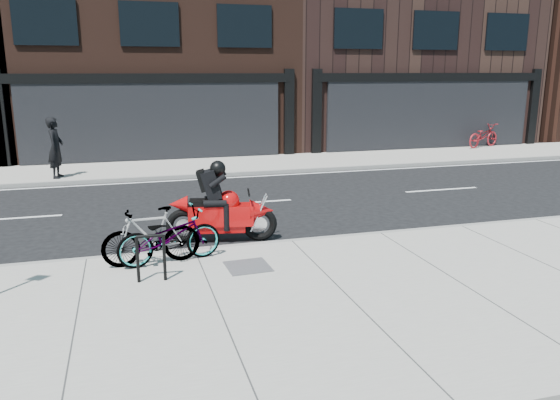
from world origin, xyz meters
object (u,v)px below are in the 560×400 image
object	(u,v)px
bicycle_rear	(151,236)
bicycle_far	(483,136)
bike_rack	(151,254)
bicycle_front	(170,236)
motorcycle	(226,209)
pedestrian	(56,148)
utility_grate	(248,266)

from	to	relation	value
bicycle_rear	bicycle_far	size ratio (longest dim) A/B	0.87
bike_rack	bicycle_front	xyz separation A→B (m)	(0.38, 0.84, 0.03)
bicycle_rear	bike_rack	bearing A→B (deg)	-7.60
motorcycle	pedestrian	bearing A→B (deg)	128.21
bike_rack	motorcycle	size ratio (longest dim) A/B	0.35
bike_rack	bicycle_rear	size ratio (longest dim) A/B	0.46
bicycle_rear	utility_grate	bearing A→B (deg)	64.99
bicycle_front	utility_grate	bearing A→B (deg)	-127.38
bike_rack	pedestrian	bearing A→B (deg)	103.66
bike_rack	utility_grate	size ratio (longest dim) A/B	1.08
bicycle_front	utility_grate	world-z (taller)	bicycle_front
utility_grate	bicycle_far	bearing A→B (deg)	41.73
bicycle_front	bicycle_rear	xyz separation A→B (m)	(-0.32, 0.00, 0.02)
bike_rack	bicycle_front	bearing A→B (deg)	65.86
bicycle_front	utility_grate	size ratio (longest dim) A/B	2.54
utility_grate	bike_rack	bearing A→B (deg)	-172.67
bike_rack	motorcycle	bearing A→B (deg)	52.80
bicycle_front	bicycle_far	xyz separation A→B (m)	(15.00, 11.60, 0.03)
motorcycle	bicycle_far	xyz separation A→B (m)	(13.71, 10.24, -0.05)
bicycle_front	bicycle_rear	distance (m)	0.32
motorcycle	utility_grate	xyz separation A→B (m)	(0.01, -1.98, -0.57)
utility_grate	bicycle_rear	bearing A→B (deg)	158.95
bike_rack	motorcycle	world-z (taller)	motorcycle
motorcycle	utility_grate	bearing A→B (deg)	-79.17
bicycle_rear	pedestrian	size ratio (longest dim) A/B	0.89
motorcycle	bicycle_far	bearing A→B (deg)	47.32
bicycle_rear	bicycle_far	distance (m)	19.22
bike_rack	bicycle_front	distance (m)	0.92
bicycle_front	bicycle_far	size ratio (longest dim) A/B	0.95
bicycle_far	bicycle_rear	bearing A→B (deg)	107.27
motorcycle	pedestrian	size ratio (longest dim) A/B	1.19
utility_grate	motorcycle	bearing A→B (deg)	90.28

